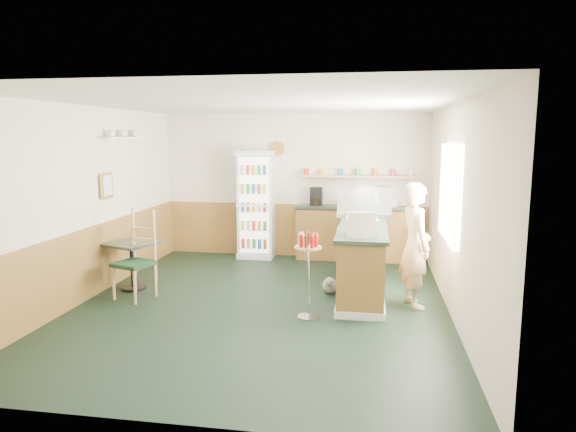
% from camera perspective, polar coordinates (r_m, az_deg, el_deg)
% --- Properties ---
extents(ground, '(6.00, 6.00, 0.00)m').
position_cam_1_polar(ground, '(7.12, -3.05, -9.79)').
color(ground, black).
rests_on(ground, ground).
extents(room_envelope, '(5.04, 6.02, 2.72)m').
position_cam_1_polar(room_envelope, '(7.55, -3.64, 3.12)').
color(room_envelope, beige).
rests_on(room_envelope, ground).
extents(service_counter, '(0.68, 3.01, 1.01)m').
position_cam_1_polar(service_counter, '(7.88, 8.29, -4.57)').
color(service_counter, olive).
rests_on(service_counter, ground).
extents(back_counter, '(2.24, 0.42, 1.69)m').
position_cam_1_polar(back_counter, '(9.56, 7.54, -1.66)').
color(back_counter, olive).
rests_on(back_counter, ground).
extents(drinks_fridge, '(0.66, 0.55, 2.01)m').
position_cam_1_polar(drinks_fridge, '(9.66, -3.54, 1.27)').
color(drinks_fridge, white).
rests_on(drinks_fridge, ground).
extents(display_case, '(0.86, 0.45, 0.49)m').
position_cam_1_polar(display_case, '(8.27, 8.49, 1.64)').
color(display_case, silver).
rests_on(display_case, service_counter).
extents(cash_register, '(0.43, 0.45, 0.23)m').
position_cam_1_polar(cash_register, '(6.66, 8.23, -1.21)').
color(cash_register, beige).
rests_on(cash_register, service_counter).
extents(shopkeeper, '(0.56, 0.66, 1.68)m').
position_cam_1_polar(shopkeeper, '(7.05, 13.94, -3.17)').
color(shopkeeper, tan).
rests_on(shopkeeper, ground).
extents(condiment_stand, '(0.34, 0.34, 1.08)m').
position_cam_1_polar(condiment_stand, '(6.42, 2.26, -5.07)').
color(condiment_stand, silver).
rests_on(condiment_stand, ground).
extents(newspaper_rack, '(0.09, 0.40, 0.64)m').
position_cam_1_polar(newspaper_rack, '(8.12, 5.82, -3.45)').
color(newspaper_rack, black).
rests_on(newspaper_rack, ground).
extents(cafe_table, '(0.83, 0.83, 0.72)m').
position_cam_1_polar(cafe_table, '(8.03, -16.91, -4.29)').
color(cafe_table, black).
rests_on(cafe_table, ground).
extents(cafe_chair, '(0.60, 0.60, 1.26)m').
position_cam_1_polar(cafe_chair, '(7.61, -16.45, -3.79)').
color(cafe_chair, black).
rests_on(cafe_chair, ground).
extents(dog_doorstop, '(0.22, 0.29, 0.27)m').
position_cam_1_polar(dog_doorstop, '(7.57, 4.66, -7.66)').
color(dog_doorstop, gray).
rests_on(dog_doorstop, ground).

